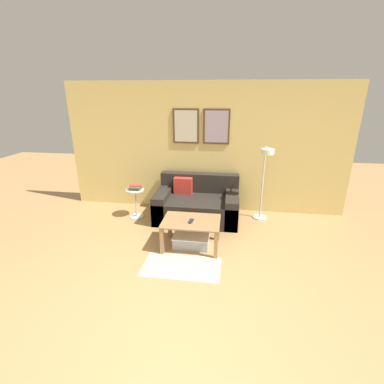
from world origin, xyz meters
TOP-DOWN VIEW (x-y plane):
  - ground_plane at (0.00, 0.00)m, footprint 16.00×16.00m
  - wall_back at (-0.00, 3.29)m, footprint 5.60×0.09m
  - area_rug at (-0.08, 1.10)m, footprint 1.11×0.61m
  - couch at (-0.07, 2.77)m, footprint 1.57×0.99m
  - coffee_table at (-0.03, 1.67)m, footprint 0.89×0.63m
  - storage_bin at (-0.03, 1.68)m, footprint 0.58×0.38m
  - floor_lamp at (1.15, 2.73)m, footprint 0.26×0.56m
  - side_table at (-1.27, 2.63)m, footprint 0.35×0.35m
  - book_stack at (-1.26, 2.65)m, footprint 0.24×0.19m
  - remote_control at (-0.03, 1.62)m, footprint 0.05×0.15m
  - cell_phone at (-0.03, 1.65)m, footprint 0.08×0.15m

SIDE VIEW (x-z plane):
  - ground_plane at x=0.00m, z-range 0.00..0.00m
  - area_rug at x=-0.08m, z-range 0.00..0.01m
  - storage_bin at x=-0.03m, z-range 0.00..0.20m
  - couch at x=-0.07m, z-range -0.12..0.68m
  - side_table at x=-1.27m, z-range 0.06..0.63m
  - coffee_table at x=-0.03m, z-range 0.14..0.60m
  - cell_phone at x=-0.03m, z-range 0.46..0.47m
  - remote_control at x=-0.03m, z-range 0.46..0.48m
  - book_stack at x=-1.26m, z-range 0.57..0.65m
  - floor_lamp at x=1.15m, z-range 0.30..1.73m
  - wall_back at x=0.00m, z-range 0.01..2.56m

